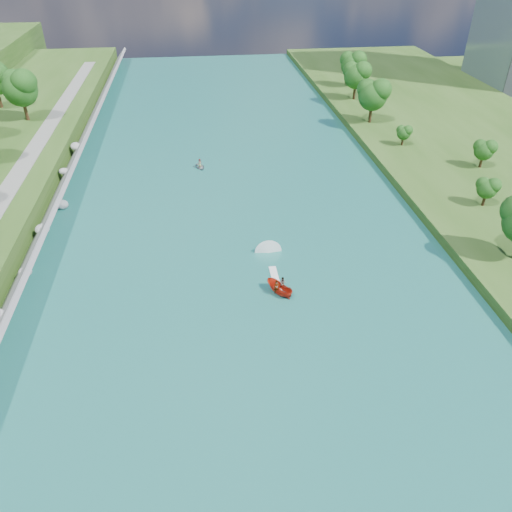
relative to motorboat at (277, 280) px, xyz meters
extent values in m
plane|color=#2D5119|center=(-4.11, -15.29, -0.73)|extent=(260.00, 260.00, 0.00)
cube|color=#195F53|center=(-4.11, 4.71, -0.68)|extent=(55.00, 240.00, 0.10)
cube|color=slate|center=(-29.96, 4.71, 1.07)|extent=(3.54, 236.00, 4.05)
ellipsoid|color=gray|center=(-29.80, 3.97, 1.05)|extent=(1.57, 1.38, 1.12)
ellipsoid|color=gray|center=(-30.10, 14.14, 1.01)|extent=(1.90, 2.04, 1.29)
ellipsoid|color=gray|center=(-29.39, 23.10, -0.02)|extent=(1.84, 1.71, 1.47)
ellipsoid|color=gray|center=(-30.58, 32.47, 1.38)|extent=(1.75, 1.46, 1.04)
ellipsoid|color=gray|center=(-30.48, 43.12, 1.57)|extent=(1.80, 2.18, 1.40)
ellipsoid|color=#1A4412|center=(-41.57, 55.64, 8.59)|extent=(6.98, 6.98, 11.64)
ellipsoid|color=#1A4412|center=(33.07, 13.53, 3.38)|extent=(3.13, 3.13, 5.22)
ellipsoid|color=#1A4412|center=(39.48, 26.63, 3.67)|extent=(3.48, 3.48, 5.80)
ellipsoid|color=#1A4412|center=(29.97, 38.10, 3.04)|extent=(2.72, 2.72, 4.54)
ellipsoid|color=#1A4412|center=(27.95, 51.40, 6.02)|extent=(6.30, 6.30, 10.50)
ellipsoid|color=#1A4412|center=(29.38, 67.76, 5.84)|extent=(6.09, 6.09, 10.15)
ellipsoid|color=#1A4412|center=(31.63, 78.59, 5.84)|extent=(6.09, 6.09, 10.14)
imported|color=red|center=(-0.01, -1.77, 0.12)|extent=(3.44, 3.97, 1.49)
imported|color=#66605B|center=(-0.41, -2.17, 0.59)|extent=(0.69, 0.50, 1.73)
imported|color=#66605B|center=(0.49, -1.27, 0.49)|extent=(0.83, 0.69, 1.54)
cube|color=white|center=(-0.01, 1.23, -0.60)|extent=(0.90, 5.00, 0.06)
imported|color=gray|center=(-8.09, 35.58, -0.34)|extent=(2.75, 3.25, 0.57)
imported|color=#66605B|center=(-8.09, 35.58, 0.32)|extent=(0.81, 0.68, 1.40)
camera|label=1|loc=(-8.51, -47.35, 35.74)|focal=35.00mm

